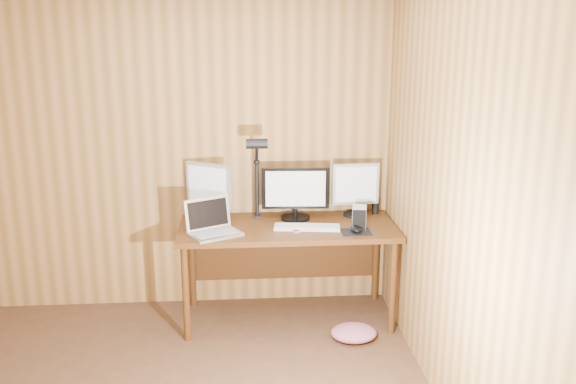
{
  "coord_description": "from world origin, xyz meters",
  "views": [
    {
      "loc": [
        0.61,
        -2.66,
        2.15
      ],
      "look_at": [
        0.93,
        1.58,
        1.02
      ],
      "focal_mm": 38.0,
      "sensor_mm": 36.0,
      "label": 1
    }
  ],
  "objects": [
    {
      "name": "monitor_right",
      "position": [
        1.47,
        1.84,
        0.97
      ],
      "size": [
        0.37,
        0.17,
        0.42
      ],
      "rotation": [
        0.0,
        0.0,
        0.09
      ],
      "color": "black",
      "rests_on": "desk"
    },
    {
      "name": "monitor_left",
      "position": [
        0.35,
        1.83,
        0.98
      ],
      "size": [
        0.34,
        0.24,
        0.44
      ],
      "rotation": [
        0.0,
        0.0,
        -0.56
      ],
      "color": "black",
      "rests_on": "desk"
    },
    {
      "name": "fabric_pile",
      "position": [
        1.38,
        1.25,
        0.05
      ],
      "size": [
        0.38,
        0.34,
        0.11
      ],
      "primitive_type": null,
      "rotation": [
        0.0,
        0.0,
        -0.23
      ],
      "color": "#BB5A77",
      "rests_on": "floor"
    },
    {
      "name": "desk_lamp",
      "position": [
        0.71,
        1.76,
        1.17
      ],
      "size": [
        0.16,
        0.23,
        0.69
      ],
      "rotation": [
        0.0,
        0.0,
        0.2
      ],
      "color": "black",
      "rests_on": "desk"
    },
    {
      "name": "mousepad",
      "position": [
        1.41,
        1.43,
        0.75
      ],
      "size": [
        0.21,
        0.18,
        0.0
      ],
      "primitive_type": "cube",
      "rotation": [
        0.0,
        0.0,
        0.02
      ],
      "color": "black",
      "rests_on": "desk"
    },
    {
      "name": "keyboard",
      "position": [
        1.07,
        1.55,
        0.76
      ],
      "size": [
        0.49,
        0.2,
        0.02
      ],
      "rotation": [
        0.0,
        0.0,
        -0.13
      ],
      "color": "silver",
      "rests_on": "desk"
    },
    {
      "name": "room_shell",
      "position": [
        0.0,
        0.0,
        1.25
      ],
      "size": [
        4.0,
        4.0,
        4.0
      ],
      "color": "#50331E",
      "rests_on": "ground"
    },
    {
      "name": "hard_drive",
      "position": [
        1.45,
        1.53,
        0.83
      ],
      "size": [
        0.13,
        0.16,
        0.16
      ],
      "rotation": [
        0.0,
        0.0,
        -0.21
      ],
      "color": "silver",
      "rests_on": "desk"
    },
    {
      "name": "phone",
      "position": [
        0.98,
        1.49,
        0.76
      ],
      "size": [
        0.06,
        0.1,
        0.01
      ],
      "rotation": [
        0.0,
        0.0,
        0.16
      ],
      "color": "silver",
      "rests_on": "desk"
    },
    {
      "name": "monitor_center",
      "position": [
        1.0,
        1.79,
        0.96
      ],
      "size": [
        0.51,
        0.22,
        0.4
      ],
      "rotation": [
        0.0,
        0.0,
        -0.05
      ],
      "color": "black",
      "rests_on": "desk"
    },
    {
      "name": "speaker",
      "position": [
        1.64,
        1.88,
        0.81
      ],
      "size": [
        0.05,
        0.05,
        0.13
      ],
      "primitive_type": "cylinder",
      "color": "black",
      "rests_on": "desk"
    },
    {
      "name": "mouse",
      "position": [
        1.41,
        1.43,
        0.77
      ],
      "size": [
        0.1,
        0.14,
        0.04
      ],
      "primitive_type": "ellipsoid",
      "rotation": [
        0.0,
        0.0,
        0.23
      ],
      "color": "black",
      "rests_on": "mousepad"
    },
    {
      "name": "desk",
      "position": [
        0.93,
        1.7,
        0.63
      ],
      "size": [
        1.6,
        0.7,
        0.75
      ],
      "color": "#4D2A10",
      "rests_on": "floor"
    },
    {
      "name": "laptop",
      "position": [
        0.38,
        1.49,
        0.81
      ],
      "size": [
        0.43,
        0.39,
        0.25
      ],
      "rotation": [
        0.0,
        0.0,
        0.49
      ],
      "color": "silver",
      "rests_on": "desk"
    }
  ]
}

